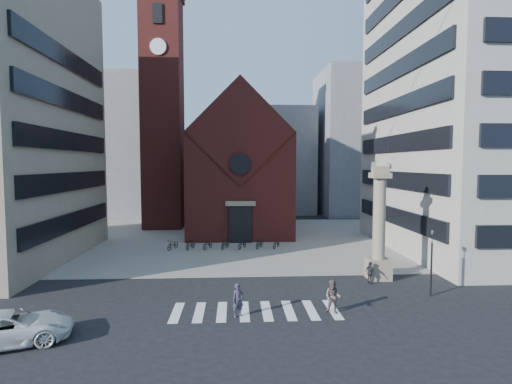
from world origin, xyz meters
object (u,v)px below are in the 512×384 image
(pedestrian_2, at_px, (370,273))
(scooter_0, at_px, (173,244))
(traffic_light, at_px, (431,261))
(pedestrian_0, at_px, (238,300))
(pedestrian_1, at_px, (333,297))
(white_car, at_px, (8,328))
(lion_column, at_px, (379,233))

(pedestrian_2, relative_size, scooter_0, 0.85)
(traffic_light, bearing_deg, pedestrian_2, 136.41)
(pedestrian_2, bearing_deg, pedestrian_0, 103.30)
(traffic_light, xyz_separation_m, pedestrian_1, (-7.05, -2.59, -1.33))
(white_car, height_order, scooter_0, white_car)
(lion_column, relative_size, pedestrian_0, 4.63)
(pedestrian_2, bearing_deg, traffic_light, -151.03)
(pedestrian_2, bearing_deg, scooter_0, 35.19)
(pedestrian_1, xyz_separation_m, pedestrian_2, (4.05, 5.45, -0.17))
(pedestrian_1, xyz_separation_m, scooter_0, (-11.71, 17.48, -0.42))
(pedestrian_2, bearing_deg, white_car, 95.20)
(pedestrian_2, xyz_separation_m, scooter_0, (-15.76, 12.04, -0.26))
(traffic_light, height_order, scooter_0, traffic_light)
(white_car, bearing_deg, traffic_light, -96.50)
(scooter_0, bearing_deg, pedestrian_1, -31.84)
(pedestrian_0, height_order, scooter_0, pedestrian_0)
(pedestrian_0, relative_size, scooter_0, 1.01)
(white_car, xyz_separation_m, pedestrian_0, (10.90, 2.86, 0.15))
(traffic_light, bearing_deg, white_car, -166.44)
(traffic_light, bearing_deg, lion_column, 116.46)
(traffic_light, relative_size, scooter_0, 2.31)
(pedestrian_1, height_order, scooter_0, pedestrian_1)
(scooter_0, bearing_deg, traffic_light, -14.09)
(traffic_light, bearing_deg, scooter_0, 141.55)
(white_car, distance_m, pedestrian_2, 22.07)
(white_car, xyz_separation_m, pedestrian_1, (16.31, 3.04, 0.18))
(lion_column, xyz_separation_m, scooter_0, (-16.77, 10.89, -2.92))
(pedestrian_0, bearing_deg, white_car, 169.47)
(pedestrian_0, xyz_separation_m, scooter_0, (-6.29, 17.67, -0.40))
(pedestrian_2, bearing_deg, lion_column, -58.86)
(lion_column, distance_m, white_car, 23.60)
(pedestrian_0, relative_size, pedestrian_2, 1.18)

